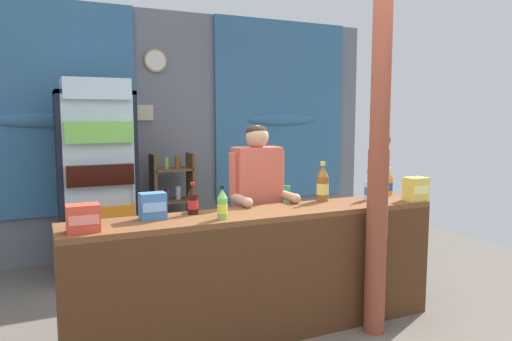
# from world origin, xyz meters

# --- Properties ---
(ground_plane) EXTENTS (7.64, 7.64, 0.00)m
(ground_plane) POSITION_xyz_m (0.00, 1.18, 0.00)
(ground_plane) COLOR #665B51
(back_wall_curtained) EXTENTS (5.46, 0.22, 2.85)m
(back_wall_curtained) POSITION_xyz_m (0.01, 2.98, 1.47)
(back_wall_curtained) COLOR slate
(back_wall_curtained) RESTS_ON ground
(stall_counter) EXTENTS (2.82, 0.46, 0.94)m
(stall_counter) POSITION_xyz_m (0.06, 0.37, 0.56)
(stall_counter) COLOR brown
(stall_counter) RESTS_ON ground
(timber_post) EXTENTS (0.18, 0.16, 2.78)m
(timber_post) POSITION_xyz_m (0.84, 0.13, 1.33)
(timber_post) COLOR brown
(timber_post) RESTS_ON ground
(drink_fridge) EXTENTS (0.73, 0.69, 1.99)m
(drink_fridge) POSITION_xyz_m (-0.88, 2.35, 1.09)
(drink_fridge) COLOR black
(drink_fridge) RESTS_ON ground
(bottle_shelf_rack) EXTENTS (0.48, 0.28, 1.20)m
(bottle_shelf_rack) POSITION_xyz_m (-0.02, 2.66, 0.63)
(bottle_shelf_rack) COLOR brown
(bottle_shelf_rack) RESTS_ON ground
(plastic_lawn_chair) EXTENTS (0.61, 0.61, 0.86)m
(plastic_lawn_chair) POSITION_xyz_m (1.02, 2.17, 0.49)
(plastic_lawn_chair) COLOR #4CC675
(plastic_lawn_chair) RESTS_ON ground
(shopkeeper) EXTENTS (0.50, 0.42, 1.56)m
(shopkeeper) POSITION_xyz_m (0.22, 0.90, 0.98)
(shopkeeper) COLOR #28282D
(shopkeeper) RESTS_ON ground
(soda_bottle_iced_tea) EXTENTS (0.10, 0.10, 0.32)m
(soda_bottle_iced_tea) POSITION_xyz_m (0.69, 0.64, 1.08)
(soda_bottle_iced_tea) COLOR brown
(soda_bottle_iced_tea) RESTS_ON stall_counter
(soda_bottle_orange_soda) EXTENTS (0.07, 0.07, 0.25)m
(soda_bottle_orange_soda) POSITION_xyz_m (1.38, 0.64, 1.04)
(soda_bottle_orange_soda) COLOR orange
(soda_bottle_orange_soda) RESTS_ON stall_counter
(soda_bottle_lime_soda) EXTENTS (0.07, 0.07, 0.23)m
(soda_bottle_lime_soda) POSITION_xyz_m (-0.30, 0.35, 1.04)
(soda_bottle_lime_soda) COLOR #75C64C
(soda_bottle_lime_soda) RESTS_ON stall_counter
(soda_bottle_cola) EXTENTS (0.08, 0.08, 0.23)m
(soda_bottle_cola) POSITION_xyz_m (-0.43, 0.59, 1.03)
(soda_bottle_cola) COLOR black
(soda_bottle_cola) RESTS_ON stall_counter
(soda_bottle_water) EXTENTS (0.07, 0.07, 0.25)m
(soda_bottle_water) POSITION_xyz_m (1.06, 0.51, 1.04)
(soda_bottle_water) COLOR silver
(soda_bottle_water) RESTS_ON stall_counter
(snack_box_biscuit) EXTENTS (0.17, 0.12, 0.18)m
(snack_box_biscuit) POSITION_xyz_m (-0.73, 0.54, 1.03)
(snack_box_biscuit) COLOR #3D75B7
(snack_box_biscuit) RESTS_ON stall_counter
(snack_box_instant_noodle) EXTENTS (0.18, 0.14, 0.19)m
(snack_box_instant_noodle) POSITION_xyz_m (1.40, 0.33, 1.03)
(snack_box_instant_noodle) COLOR #EAD14C
(snack_box_instant_noodle) RESTS_ON stall_counter
(snack_box_crackers) EXTENTS (0.19, 0.13, 0.17)m
(snack_box_crackers) POSITION_xyz_m (-1.19, 0.37, 1.02)
(snack_box_crackers) COLOR #E5422D
(snack_box_crackers) RESTS_ON stall_counter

